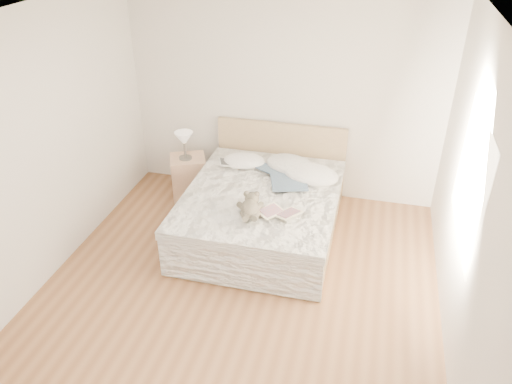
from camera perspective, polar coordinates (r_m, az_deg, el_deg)
floor at (r=5.18m, az=-2.31°, el=-11.79°), size 4.00×4.50×0.00m
ceiling at (r=3.91m, az=-3.17°, el=18.94°), size 4.00×4.50×0.00m
wall_back at (r=6.38m, az=3.15°, el=10.96°), size 4.00×0.02×2.70m
wall_left at (r=5.27m, az=-24.08°, el=3.85°), size 0.02×4.50×2.70m
wall_right at (r=4.32m, az=23.68°, el=-1.89°), size 0.02×4.50×2.70m
window at (r=4.53m, az=23.36°, el=1.18°), size 0.02×1.30×1.10m
bed at (r=5.91m, az=0.84°, el=-2.01°), size 1.72×2.14×1.00m
nightstand at (r=6.72m, az=-7.68°, el=1.78°), size 0.57×0.55×0.56m
table_lamp at (r=6.46m, az=-8.22°, el=5.91°), size 0.23×0.23×0.37m
pillow_left at (r=6.28m, az=-1.35°, el=3.58°), size 0.56×0.42×0.16m
pillow_middle at (r=6.18m, az=3.99°, el=3.07°), size 0.78×0.68×0.20m
pillow_right at (r=5.99m, az=6.30°, el=2.01°), size 0.74×0.58×0.20m
blouse at (r=5.91m, az=3.69°, el=1.60°), size 0.82×0.85×0.03m
photo_book at (r=6.24m, az=-2.82°, el=3.27°), size 0.38×0.33×0.02m
childrens_book at (r=5.25m, az=2.72°, el=-2.40°), size 0.47×0.44×0.03m
teddy_bear at (r=5.19m, az=-0.72°, el=-2.52°), size 0.33×0.41×0.19m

